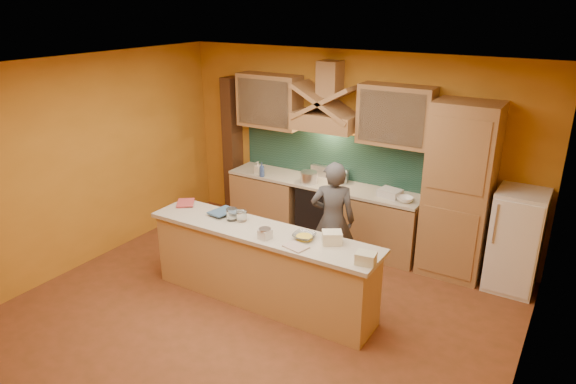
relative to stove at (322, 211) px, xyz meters
The scene contains 36 objects.
floor 2.27m from the stove, 82.23° to the right, with size 5.50×5.00×0.01m, color brown.
ceiling 3.23m from the stove, 82.23° to the right, with size 5.50×5.00×0.01m, color white.
wall_back 1.04m from the stove, 45.00° to the left, with size 5.50×0.02×2.80m, color orange.
wall_front 4.80m from the stove, 86.35° to the right, with size 5.50×0.02×2.80m, color orange.
wall_left 3.43m from the stove, 138.08° to the right, with size 0.02×5.00×2.80m, color orange.
wall_right 3.88m from the stove, 35.80° to the right, with size 0.02×5.00×2.80m, color orange.
base_cabinet_left 0.95m from the stove, behind, with size 1.10×0.60×0.86m, color #A87A4D.
base_cabinet_right 0.95m from the stove, ahead, with size 1.10×0.60×0.86m, color #A87A4D.
counter_top 0.45m from the stove, behind, with size 3.00×0.62×0.04m, color beige.
stove is the anchor object (origin of this frame).
backsplash 0.85m from the stove, 90.00° to the left, with size 3.00×0.03×0.70m, color #193730.
range_hood 1.37m from the stove, 90.00° to the left, with size 0.92×0.50×0.24m, color #A87A4D.
hood_chimney 1.96m from the stove, 90.00° to the left, with size 0.30×0.30×0.50m, color #A87A4D.
upper_cabinet_left 1.85m from the stove, behind, with size 1.00×0.35×0.80m, color #A87A4D.
upper_cabinet_right 1.85m from the stove, ahead, with size 1.00×0.35×0.80m, color #A87A4D.
pantry_column 2.07m from the stove, ahead, with size 0.80×0.60×2.30m, color #A87A4D.
fridge 2.71m from the stove, ahead, with size 0.58×0.60×1.30m, color white.
trim_column_left 1.89m from the stove, behind, with size 0.20×0.30×2.30m, color #472816.
island_body 1.91m from the stove, 83.99° to the right, with size 2.80×0.55×0.88m, color tan.
island_top 1.97m from the stove, 83.99° to the right, with size 2.90×0.62×0.05m, color beige.
person 1.15m from the stove, 55.32° to the right, with size 0.57×0.38×1.57m, color #4C4C51.
pot_large 0.57m from the stove, 142.03° to the right, with size 0.25×0.25×0.17m, color silver.
pot_small 0.59m from the stove, 26.03° to the left, with size 0.20×0.20×0.15m, color silver.
soap_bottle_a 1.19m from the stove, behind, with size 0.09×0.09×0.19m, color silver.
soap_bottle_b 1.10m from the stove, 164.19° to the right, with size 0.08×0.09×0.22m, color #344E90.
bowl_back 1.40m from the stove, ahead, with size 0.22×0.22×0.07m, color white.
dish_rack 1.18m from the stove, ahead, with size 0.29×0.23×0.10m, color silver.
book_lower 2.22m from the stove, 123.03° to the right, with size 0.22×0.29×0.03m, color #BA4244.
book_upper 1.92m from the stove, 108.58° to the right, with size 0.24×0.32×0.02m, color #3B5B82.
jar_large 1.95m from the stove, 98.12° to the right, with size 0.13×0.13×0.15m, color white.
jar_small 1.89m from the stove, 94.77° to the right, with size 0.13×0.13×0.12m, color white.
kitchen_scale 2.16m from the stove, 80.14° to the right, with size 0.12×0.12×0.10m, color silver.
mixing_bowl 2.06m from the stove, 68.22° to the right, with size 0.25×0.25×0.06m, color white.
cloth 2.27m from the stove, 69.74° to the right, with size 0.25×0.18×0.02m, color beige.
grocery_bag_a 2.14m from the stove, 59.51° to the right, with size 0.21×0.17×0.14m, color #EDE3C3.
grocery_bag_b 2.61m from the stove, 52.54° to the right, with size 0.20×0.15×0.12m, color beige.
Camera 1 is at (2.96, -4.14, 3.45)m, focal length 32.00 mm.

